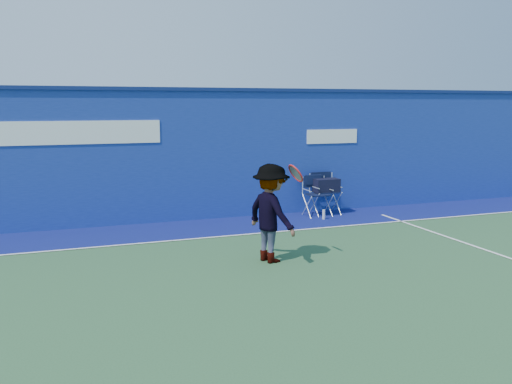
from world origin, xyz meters
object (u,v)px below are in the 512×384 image
object	(u,v)px
directors_chair_left	(317,203)
water_bottle	(324,215)
directors_chair_right	(325,197)
tennis_player	(271,213)

from	to	relation	value
directors_chair_left	water_bottle	world-z (taller)	directors_chair_left
directors_chair_right	tennis_player	distance (m)	4.37
directors_chair_left	tennis_player	size ratio (longest dim) A/B	0.58
directors_chair_left	tennis_player	bearing A→B (deg)	-127.42
tennis_player	water_bottle	bearing A→B (deg)	48.86
directors_chair_right	tennis_player	xyz separation A→B (m)	(-2.76, -3.36, 0.42)
directors_chair_right	water_bottle	xyz separation A→B (m)	(-0.33, -0.57, -0.31)
tennis_player	directors_chair_left	bearing A→B (deg)	52.58
water_bottle	tennis_player	world-z (taller)	tennis_player
directors_chair_left	water_bottle	distance (m)	0.50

